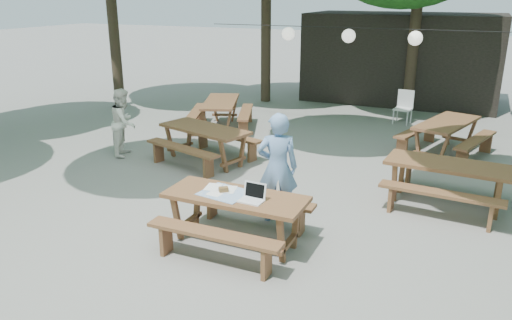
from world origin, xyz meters
The scene contains 13 objects.
ground centered at (0.00, 0.00, 0.00)m, with size 80.00×80.00×0.00m, color slate.
pavilion centered at (0.50, 10.50, 1.40)m, with size 6.00×3.00×2.80m, color black.
main_picnic_table centered at (0.01, -0.80, 0.39)m, with size 2.00×1.58×0.75m.
picnic_table_nw centered at (-2.20, 2.21, 0.39)m, with size 2.26×2.05×0.75m.
picnic_table_ne centered at (2.63, 1.86, 0.39)m, with size 2.05×1.71×0.75m.
picnic_table_far_w centered at (-3.18, 4.75, 0.39)m, with size 2.16×2.34×0.75m.
picnic_table_far_e centered at (2.39, 4.83, 0.39)m, with size 2.06×2.28×0.75m.
woman centered at (0.25, 0.18, 0.87)m, with size 0.63×0.42×1.74m, color #6E95C8.
second_person centered at (-4.05, 1.91, 0.74)m, with size 0.72×0.56×1.48m, color white.
plastic_chair centered at (1.11, 7.28, 0.26)m, with size 0.49×0.49×0.90m.
laptop centered at (0.31, -0.87, 0.81)m, with size 0.34×0.28×0.24m.
tabletop_clutter centered at (-0.17, -0.79, 0.76)m, with size 0.74×0.64×0.08m.
paper_lanterns centered at (-0.19, 6.00, 2.40)m, with size 9.00×0.34×0.38m.
Camera 1 is at (2.91, -6.55, 3.43)m, focal length 35.00 mm.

